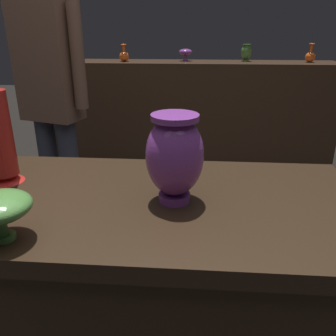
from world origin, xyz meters
TOP-DOWN VIEW (x-y plane):
  - display_plinth at (0.00, 0.00)m, footprint 1.20×0.64m
  - back_display_shelf at (0.00, 2.20)m, footprint 2.60×0.40m
  - vase_centerpiece at (0.04, -0.01)m, footprint 0.16×0.16m
  - shelf_vase_far_right at (1.04, 2.20)m, footprint 0.08×0.08m
  - shelf_vase_far_left at (-1.04, 2.22)m, footprint 0.07×0.07m
  - shelf_vase_right at (0.52, 2.27)m, footprint 0.09×0.09m
  - shelf_vase_center at (0.00, 2.26)m, footprint 0.12×0.12m
  - shelf_vase_left at (-0.52, 2.16)m, footprint 0.08×0.08m
  - visitor_near_left at (-0.70, 0.97)m, footprint 0.45×0.27m

SIDE VIEW (x-z plane):
  - display_plinth at x=0.00m, z-range 0.00..0.80m
  - back_display_shelf at x=0.00m, z-range 0.00..0.99m
  - visitor_near_left at x=-0.70m, z-range 0.14..1.73m
  - vase_centerpiece at x=0.04m, z-range 0.81..1.07m
  - shelf_vase_left at x=-0.52m, z-range 0.97..1.11m
  - shelf_vase_far_right at x=1.04m, z-range 0.96..1.11m
  - shelf_vase_center at x=0.00m, z-range 1.01..1.11m
  - shelf_vase_right at x=0.52m, z-range 1.00..1.14m
  - shelf_vase_far_left at x=-1.04m, z-range 0.98..1.22m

